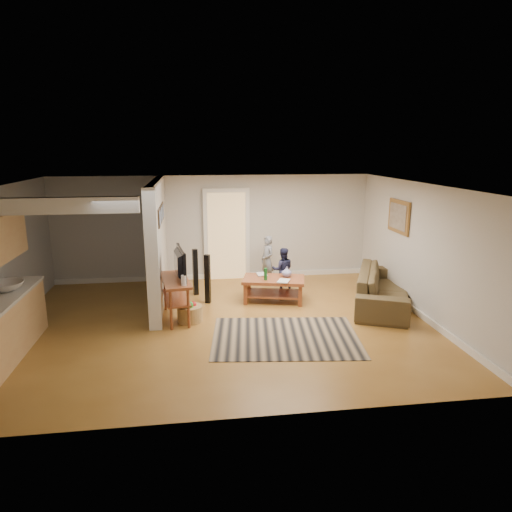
{
  "coord_description": "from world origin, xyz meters",
  "views": [
    {
      "loc": [
        -0.48,
        -7.81,
        3.15
      ],
      "look_at": [
        0.69,
        0.64,
        1.1
      ],
      "focal_mm": 32.0,
      "sensor_mm": 36.0,
      "label": 1
    }
  ],
  "objects_px": {
    "toddler": "(282,291)",
    "speaker_left": "(208,279)",
    "toy_basket": "(190,313)",
    "speaker_right": "(195,272)",
    "tv_console": "(176,282)",
    "child": "(267,284)",
    "sofa": "(382,305)",
    "coffee_table": "(275,283)"
  },
  "relations": [
    {
      "from": "toddler",
      "to": "speaker_left",
      "type": "bearing_deg",
      "value": 24.19
    },
    {
      "from": "speaker_left",
      "to": "toy_basket",
      "type": "bearing_deg",
      "value": -88.3
    },
    {
      "from": "speaker_right",
      "to": "toy_basket",
      "type": "xyz_separation_m",
      "value": [
        -0.13,
        -1.57,
        -0.34
      ]
    },
    {
      "from": "speaker_left",
      "to": "speaker_right",
      "type": "xyz_separation_m",
      "value": [
        -0.24,
        0.58,
        -0.0
      ]
    },
    {
      "from": "tv_console",
      "to": "child",
      "type": "relative_size",
      "value": 1.12
    },
    {
      "from": "tv_console",
      "to": "child",
      "type": "height_order",
      "value": "tv_console"
    },
    {
      "from": "sofa",
      "to": "speaker_right",
      "type": "relative_size",
      "value": 2.45
    },
    {
      "from": "sofa",
      "to": "toy_basket",
      "type": "height_order",
      "value": "toy_basket"
    },
    {
      "from": "coffee_table",
      "to": "toy_basket",
      "type": "bearing_deg",
      "value": -151.84
    },
    {
      "from": "speaker_right",
      "to": "toddler",
      "type": "height_order",
      "value": "speaker_right"
    },
    {
      "from": "toy_basket",
      "to": "toddler",
      "type": "relative_size",
      "value": 0.46
    },
    {
      "from": "toddler",
      "to": "child",
      "type": "bearing_deg",
      "value": -61.05
    },
    {
      "from": "tv_console",
      "to": "toy_basket",
      "type": "distance_m",
      "value": 0.61
    },
    {
      "from": "sofa",
      "to": "child",
      "type": "bearing_deg",
      "value": 74.15
    },
    {
      "from": "coffee_table",
      "to": "tv_console",
      "type": "height_order",
      "value": "tv_console"
    },
    {
      "from": "speaker_right",
      "to": "speaker_left",
      "type": "bearing_deg",
      "value": -80.83
    },
    {
      "from": "speaker_left",
      "to": "child",
      "type": "bearing_deg",
      "value": 60.79
    },
    {
      "from": "tv_console",
      "to": "sofa",
      "type": "bearing_deg",
      "value": -5.9
    },
    {
      "from": "coffee_table",
      "to": "speaker_left",
      "type": "relative_size",
      "value": 1.37
    },
    {
      "from": "sofa",
      "to": "tv_console",
      "type": "distance_m",
      "value": 4.2
    },
    {
      "from": "speaker_right",
      "to": "toy_basket",
      "type": "bearing_deg",
      "value": -108.02
    },
    {
      "from": "sofa",
      "to": "speaker_right",
      "type": "bearing_deg",
      "value": 96.46
    },
    {
      "from": "coffee_table",
      "to": "tv_console",
      "type": "xyz_separation_m",
      "value": [
        -1.99,
        -0.75,
        0.32
      ]
    },
    {
      "from": "coffee_table",
      "to": "child",
      "type": "distance_m",
      "value": 1.26
    },
    {
      "from": "tv_console",
      "to": "speaker_right",
      "type": "height_order",
      "value": "tv_console"
    },
    {
      "from": "coffee_table",
      "to": "speaker_right",
      "type": "height_order",
      "value": "speaker_right"
    },
    {
      "from": "toddler",
      "to": "speaker_right",
      "type": "bearing_deg",
      "value": 5.11
    },
    {
      "from": "coffee_table",
      "to": "sofa",
      "type": "bearing_deg",
      "value": -14.65
    },
    {
      "from": "speaker_right",
      "to": "toy_basket",
      "type": "height_order",
      "value": "speaker_right"
    },
    {
      "from": "coffee_table",
      "to": "child",
      "type": "height_order",
      "value": "coffee_table"
    },
    {
      "from": "speaker_left",
      "to": "toddler",
      "type": "distance_m",
      "value": 1.84
    },
    {
      "from": "toy_basket",
      "to": "child",
      "type": "height_order",
      "value": "child"
    },
    {
      "from": "sofa",
      "to": "child",
      "type": "distance_m",
      "value": 2.75
    },
    {
      "from": "speaker_left",
      "to": "coffee_table",
      "type": "bearing_deg",
      "value": 19.75
    },
    {
      "from": "tv_console",
      "to": "speaker_left",
      "type": "xyz_separation_m",
      "value": [
        0.6,
        0.8,
        -0.19
      ]
    },
    {
      "from": "tv_console",
      "to": "toy_basket",
      "type": "bearing_deg",
      "value": -47.46
    },
    {
      "from": "child",
      "to": "toddler",
      "type": "relative_size",
      "value": 1.16
    },
    {
      "from": "child",
      "to": "coffee_table",
      "type": "bearing_deg",
      "value": -21.63
    },
    {
      "from": "speaker_left",
      "to": "toddler",
      "type": "bearing_deg",
      "value": 40.39
    },
    {
      "from": "toy_basket",
      "to": "child",
      "type": "distance_m",
      "value": 2.8
    },
    {
      "from": "toy_basket",
      "to": "toddler",
      "type": "height_order",
      "value": "toddler"
    },
    {
      "from": "sofa",
      "to": "toddler",
      "type": "height_order",
      "value": "toddler"
    }
  ]
}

